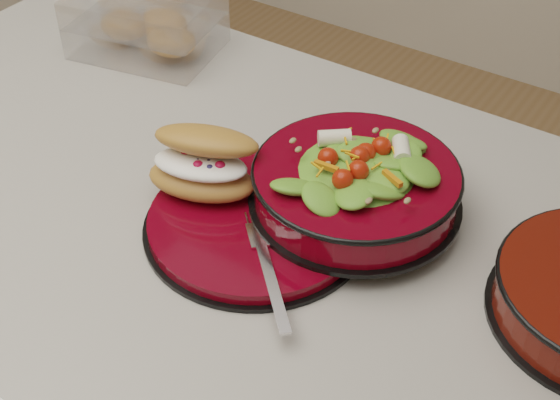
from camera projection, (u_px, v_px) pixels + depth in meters
The scene contains 5 objects.
dinner_plate at pixel (257, 223), 0.92m from camera, with size 0.27×0.27×0.02m.
salad_bowl at pixel (356, 178), 0.91m from camera, with size 0.25×0.25×0.10m.
croissant at pixel (204, 163), 0.93m from camera, with size 0.15×0.12×0.08m.
fork at pixel (268, 270), 0.84m from camera, with size 0.13×0.13×0.00m.
pastry_box at pixel (147, 24), 1.23m from camera, with size 0.24×0.20×0.09m.
Camera 1 is at (0.48, -0.57, 1.52)m, focal length 50.00 mm.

